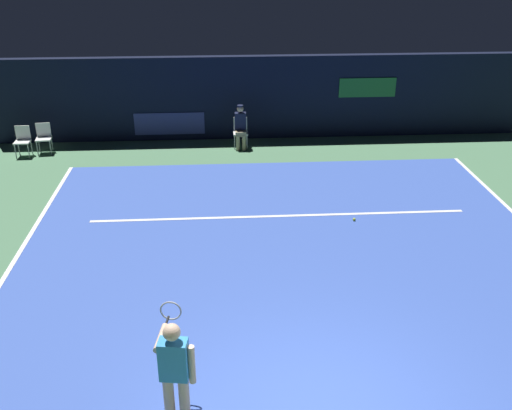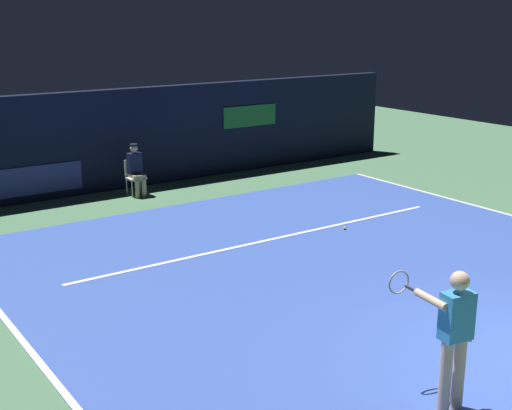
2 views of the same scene
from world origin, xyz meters
The scene contains 8 objects.
ground_plane centered at (0.00, 4.31, 0.00)m, with size 33.42×33.42×0.00m, color #4C7A56.
court_surface centered at (0.00, 4.31, 0.01)m, with size 11.19×10.63×0.01m, color #3856B2.
line_sideline_right centered at (-5.55, 4.31, 0.01)m, with size 0.10×10.63×0.01m, color white.
line_service centered at (0.00, 6.17, 0.01)m, with size 8.73×0.10×0.01m, color white.
back_wall centered at (0.00, 12.02, 1.30)m, with size 16.66×0.33×2.60m.
tennis_player centered at (-1.98, -0.09, 0.99)m, with size 0.51×0.99×1.73m.
line_judge_on_chair centered at (-0.70, 11.02, 0.69)m, with size 0.44×0.53×1.32m.
tennis_ball centered at (1.69, 5.83, 0.05)m, with size 0.07×0.07×0.07m, color #CCE033.
Camera 2 is at (-7.90, -4.73, 4.47)m, focal length 48.77 mm.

